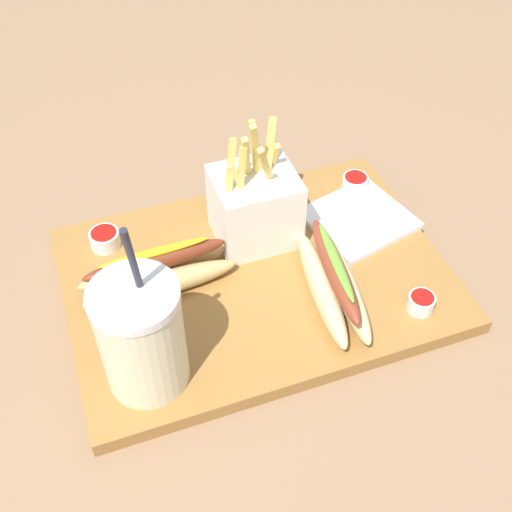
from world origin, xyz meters
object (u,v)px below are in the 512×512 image
hot_dog_2 (157,271)px  ketchup_cup_2 (105,238)px  fries_basket (255,206)px  ketchup_cup_1 (355,182)px  ketchup_cup_3 (421,302)px  napkin_stack (359,219)px  soda_cup (142,336)px  hot_dog_1 (333,282)px

hot_dog_2 → ketchup_cup_2: hot_dog_2 is taller
ketchup_cup_2 → fries_basket: bearing=-14.0°
ketchup_cup_1 → ketchup_cup_2: (-0.35, 0.00, 0.00)m
ketchup_cup_3 → napkin_stack: size_ratio=0.25×
hot_dog_2 → ketchup_cup_3: size_ratio=5.99×
soda_cup → ketchup_cup_3: 0.32m
fries_basket → ketchup_cup_2: bearing=166.0°
hot_dog_1 → ketchup_cup_3: size_ratio=5.88×
napkin_stack → fries_basket: bearing=171.0°
fries_basket → ketchup_cup_2: fries_basket is taller
ketchup_cup_3 → ketchup_cup_2: bearing=145.0°
fries_basket → napkin_stack: fries_basket is taller
ketchup_cup_1 → ketchup_cup_3: 0.23m
fries_basket → soda_cup: bearing=-137.4°
hot_dog_1 → napkin_stack: size_ratio=1.48×
soda_cup → hot_dog_2: soda_cup is taller
ketchup_cup_2 → hot_dog_1: bearing=-36.6°
hot_dog_2 → ketchup_cup_2: bearing=118.9°
hot_dog_2 → ketchup_cup_1: bearing=15.6°
soda_cup → napkin_stack: bearing=24.2°
fries_basket → ketchup_cup_3: 0.23m
soda_cup → hot_dog_2: size_ratio=1.17×
hot_dog_1 → napkin_stack: hot_dog_1 is taller
ketchup_cup_2 → napkin_stack: bearing=-11.9°
hot_dog_2 → napkin_stack: size_ratio=1.51×
hot_dog_1 → soda_cup: bearing=-171.3°
ketchup_cup_1 → fries_basket: bearing=-165.1°
ketchup_cup_2 → ketchup_cup_3: size_ratio=1.21×
fries_basket → hot_dog_2: (-0.14, -0.04, -0.03)m
ketchup_cup_1 → napkin_stack: ketchup_cup_1 is taller
hot_dog_1 → ketchup_cup_1: size_ratio=5.15×
napkin_stack → soda_cup: bearing=-155.8°
ketchup_cup_3 → hot_dog_1: bearing=149.6°
hot_dog_2 → ketchup_cup_3: bearing=-26.8°
hot_dog_2 → ketchup_cup_2: 0.10m
hot_dog_2 → ketchup_cup_1: hot_dog_2 is taller
fries_basket → hot_dog_1: bearing=-68.6°
fries_basket → ketchup_cup_2: (-0.19, 0.05, -0.04)m
ketchup_cup_1 → ketchup_cup_2: size_ratio=0.94×
fries_basket → ketchup_cup_1: (0.16, 0.04, -0.04)m
fries_basket → napkin_stack: (0.14, -0.02, -0.05)m
soda_cup → hot_dog_1: size_ratio=1.20×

